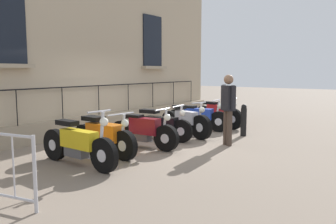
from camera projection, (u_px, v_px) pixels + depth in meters
ground_plane at (158, 141)px, 9.37m from camera, size 60.00×60.00×0.00m
building_facade at (88, 34)px, 10.55m from camera, size 0.82×12.74×6.12m
motorcycle_yellow at (78, 145)px, 6.82m from camera, size 2.19×0.54×1.15m
motorcycle_orange at (104, 136)px, 7.67m from camera, size 1.98×0.74×0.99m
motorcycle_maroon at (144, 131)px, 8.42m from camera, size 1.96×0.61×1.00m
motorcycle_black at (160, 125)px, 9.38m from camera, size 1.95×0.63×0.98m
motorcycle_silver at (185, 122)px, 9.90m from camera, size 1.93×0.68×1.02m
motorcycle_blue at (197, 117)px, 10.96m from camera, size 2.08×0.67×0.99m
motorcycle_red at (218, 114)px, 11.55m from camera, size 1.93×0.70×1.00m
bollard at (244, 120)px, 9.99m from camera, size 0.17×0.17×0.92m
pedestrian_standing at (228, 105)px, 8.67m from camera, size 0.46×0.38×1.78m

